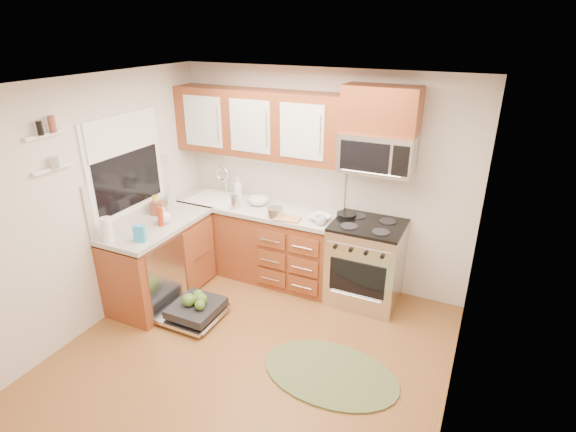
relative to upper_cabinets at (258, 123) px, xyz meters
The scene contains 38 objects.
floor 2.55m from the upper_cabinets, 65.28° to the right, with size 3.50×3.50×0.00m, color brown.
ceiling 1.84m from the upper_cabinets, 65.28° to the right, with size 3.50×3.50×0.00m, color white.
wall_back 0.97m from the upper_cabinets, 13.57° to the left, with size 3.50×0.04×2.50m, color beige.
wall_front 3.46m from the upper_cabinets, 77.70° to the right, with size 3.50×0.04×2.50m, color beige.
wall_left 1.98m from the upper_cabinets, 123.06° to the right, with size 0.04×3.50×2.50m, color beige.
wall_right 3.00m from the upper_cabinets, 32.47° to the right, with size 0.04×3.50×2.50m, color beige.
base_cabinet_back 1.46m from the upper_cabinets, 90.00° to the right, with size 2.05×0.60×0.85m, color maroon.
base_cabinet_left 1.93m from the upper_cabinets, 124.62° to the right, with size 0.60×1.25×0.85m, color maroon.
countertop_back 0.98m from the upper_cabinets, 90.00° to the right, with size 2.07×0.64×0.05m, color beige.
countertop_left 1.60m from the upper_cabinets, 124.25° to the right, with size 0.64×1.27×0.05m, color beige.
backsplash_back 0.68m from the upper_cabinets, 90.00° to the left, with size 2.05×0.02×0.57m, color #AFA99D.
backsplash_left 1.60m from the upper_cabinets, 133.89° to the right, with size 0.02×1.25×0.57m, color #AFA99D.
upper_cabinets is the anchor object (origin of this frame).
cabinet_over_mw 1.43m from the upper_cabinets, ahead, with size 0.76×0.35×0.47m, color maroon.
range 1.99m from the upper_cabinets, ahead, with size 0.76×0.64×0.95m, color silver, non-canonical shape.
microwave 1.42m from the upper_cabinets, ahead, with size 0.76×0.38×0.40m, color silver, non-canonical shape.
sink 1.21m from the upper_cabinets, 163.55° to the right, with size 0.62×0.50×0.26m, color white, non-canonical shape.
dishwasher 2.19m from the upper_cabinets, 96.04° to the right, with size 0.70×0.60×0.20m, color silver, non-canonical shape.
window 1.51m from the upper_cabinets, 133.21° to the right, with size 0.03×1.05×1.05m, color white, non-canonical shape.
window_blind 1.46m from the upper_cabinets, 132.50° to the right, with size 0.02×0.96×0.40m, color white.
shelf_upper 2.17m from the upper_cabinets, 117.33° to the right, with size 0.04×0.40×0.03m, color white.
shelf_lower 2.17m from the upper_cabinets, 117.33° to the right, with size 0.04×0.40×0.03m, color white.
rug 2.79m from the upper_cabinets, 44.22° to the right, with size 1.26×0.82×0.02m, color #566338, non-canonical shape.
skillet 1.44m from the upper_cabinets, ahead, with size 0.22×0.22×0.04m, color black.
stock_pot 1.04m from the upper_cabinets, 42.31° to the right, with size 0.18×0.18×0.11m, color silver.
cutting_board 1.14m from the upper_cabinets, 33.14° to the right, with size 0.29×0.18×0.02m, color #B27B51.
canister 0.94m from the upper_cabinets, 115.95° to the right, with size 0.10×0.10×0.16m, color silver.
paper_towel_roll 1.99m from the upper_cabinets, 117.96° to the right, with size 0.11×0.11×0.25m, color white.
mustard_bottle 1.48m from the upper_cabinets, 137.57° to the right, with size 0.07×0.07×0.20m, color yellow.
red_bottle 1.50m from the upper_cabinets, 119.35° to the right, with size 0.06×0.06×0.22m, color #A4290D.
wooden_box 1.48m from the upper_cabinets, 134.70° to the right, with size 0.15×0.11×0.15m, color brown.
blue_carton 1.79m from the upper_cabinets, 110.43° to the right, with size 0.11×0.06×0.17m, color #2A8DC5.
bowl_a 1.29m from the upper_cabinets, 14.48° to the right, with size 0.23×0.23×0.06m, color #999999.
bowl_b 0.92m from the upper_cabinets, 70.16° to the right, with size 0.25×0.25×0.08m, color #999999.
cup 1.33m from the upper_cabinets, 19.36° to the right, with size 0.12×0.12×0.10m, color #999999.
soap_bottle_a 0.85m from the upper_cabinets, 166.61° to the right, with size 0.11×0.11×0.29m, color #999999.
soap_bottle_b 1.36m from the upper_cabinets, 148.69° to the right, with size 0.08×0.08×0.17m, color #999999.
soap_bottle_c 1.47m from the upper_cabinets, 121.40° to the right, with size 0.14×0.14×0.18m, color #999999.
Camera 1 is at (1.76, -2.89, 2.93)m, focal length 28.00 mm.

